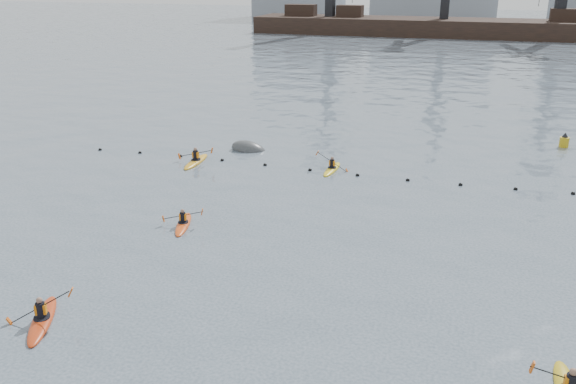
# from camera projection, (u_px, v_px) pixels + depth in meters

# --- Properties ---
(float_line) EXTENTS (33.24, 0.73, 0.24)m
(float_line) POSITION_uv_depth(u_px,v_px,m) (334.00, 172.00, 37.27)
(float_line) COLOR black
(float_line) RESTS_ON ground
(barge_pier) EXTENTS (72.00, 19.30, 29.50)m
(barge_pier) POSITION_uv_depth(u_px,v_px,m) (442.00, 25.00, 115.02)
(barge_pier) COLOR black
(barge_pier) RESTS_ON ground
(kayaker_0) EXTENTS (2.20, 3.34, 1.38)m
(kayaker_0) POSITION_uv_depth(u_px,v_px,m) (42.00, 319.00, 21.39)
(kayaker_0) COLOR #BF3712
(kayaker_0) RESTS_ON ground
(kayaker_2) EXTENTS (1.95, 3.01, 0.97)m
(kayaker_2) POSITION_uv_depth(u_px,v_px,m) (183.00, 223.00, 29.51)
(kayaker_2) COLOR #E54E15
(kayaker_2) RESTS_ON ground
(kayaker_3) EXTENTS (2.14, 3.07, 1.27)m
(kayaker_3) POSITION_uv_depth(u_px,v_px,m) (332.00, 169.00, 37.68)
(kayaker_3) COLOR yellow
(kayaker_3) RESTS_ON ground
(kayaker_5) EXTENTS (2.41, 3.58, 1.21)m
(kayaker_5) POSITION_uv_depth(u_px,v_px,m) (196.00, 161.00, 39.15)
(kayaker_5) COLOR gold
(kayaker_5) RESTS_ON ground
(mooring_buoy) EXTENTS (2.80, 1.75, 1.71)m
(mooring_buoy) POSITION_uv_depth(u_px,v_px,m) (249.00, 150.00, 41.92)
(mooring_buoy) COLOR #424548
(mooring_buoy) RESTS_ON ground
(nav_buoy) EXTENTS (0.65, 0.65, 1.18)m
(nav_buoy) POSITION_uv_depth(u_px,v_px,m) (564.00, 142.00, 42.55)
(nav_buoy) COLOR gold
(nav_buoy) RESTS_ON ground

